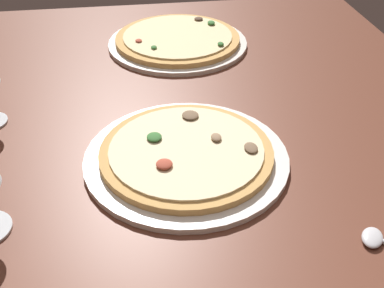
% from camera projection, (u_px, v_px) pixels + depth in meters
% --- Properties ---
extents(dining_table, '(1.50, 1.10, 0.04)m').
position_uv_depth(dining_table, '(198.00, 166.00, 0.81)').
color(dining_table, brown).
rests_on(dining_table, ground).
extents(pizza_main, '(0.34, 0.34, 0.03)m').
position_uv_depth(pizza_main, '(186.00, 155.00, 0.79)').
color(pizza_main, silver).
rests_on(pizza_main, dining_table).
extents(pizza_side, '(0.33, 0.33, 0.03)m').
position_uv_depth(pizza_side, '(178.00, 40.00, 1.16)').
color(pizza_side, silver).
rests_on(pizza_side, dining_table).
extents(spoon, '(0.07, 0.09, 0.01)m').
position_uv_depth(spoon, '(381.00, 240.00, 0.64)').
color(spoon, silver).
rests_on(spoon, dining_table).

